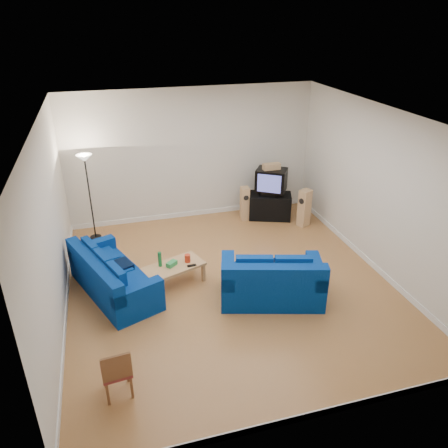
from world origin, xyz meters
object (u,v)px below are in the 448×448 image
object	(u,v)px
sofa_three_seat	(111,279)
coffee_table	(174,268)
sofa_loveseat	(272,283)
television	(271,180)
tv_stand	(270,206)

from	to	relation	value
sofa_three_seat	coffee_table	bearing A→B (deg)	67.27
sofa_loveseat	television	world-z (taller)	television
sofa_three_seat	coffee_table	world-z (taller)	sofa_three_seat
sofa_three_seat	coffee_table	distance (m)	1.16
coffee_table	television	xyz separation A→B (m)	(2.86, 2.34, 0.64)
sofa_three_seat	tv_stand	bearing A→B (deg)	97.98
sofa_loveseat	coffee_table	size ratio (longest dim) A/B	1.60
tv_stand	television	distance (m)	0.68
coffee_table	tv_stand	bearing A→B (deg)	39.06
tv_stand	television	xyz separation A→B (m)	(0.01, 0.03, 0.68)
tv_stand	television	bearing A→B (deg)	86.68
coffee_table	tv_stand	xyz separation A→B (m)	(2.85, 2.31, -0.05)
coffee_table	tv_stand	distance (m)	3.67
sofa_three_seat	tv_stand	xyz separation A→B (m)	(4.01, 2.29, 0.01)
tv_stand	coffee_table	bearing A→B (deg)	-120.93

